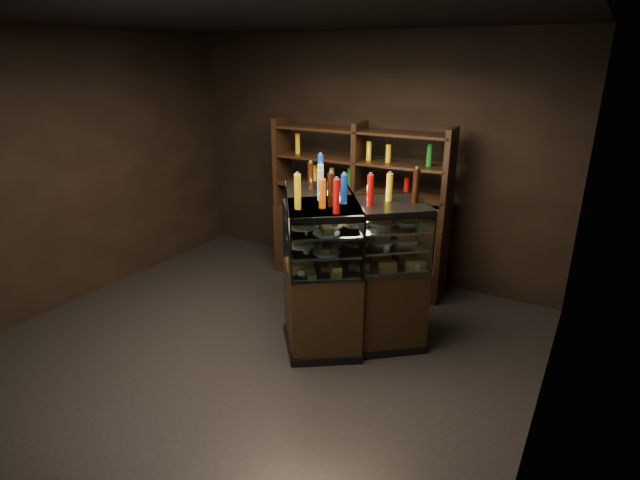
# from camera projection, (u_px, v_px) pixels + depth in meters

# --- Properties ---
(ground) EXTENTS (5.00, 5.00, 0.00)m
(ground) POSITION_uv_depth(u_px,v_px,m) (249.00, 355.00, 4.81)
(ground) COLOR black
(ground) RESTS_ON ground
(room_shell) EXTENTS (5.02, 5.02, 3.01)m
(room_shell) POSITION_uv_depth(u_px,v_px,m) (238.00, 155.00, 4.13)
(room_shell) COLOR black
(room_shell) RESTS_ON ground
(display_case) EXTENTS (1.78, 1.47, 1.46)m
(display_case) POSITION_uv_depth(u_px,v_px,m) (337.00, 293.00, 4.97)
(display_case) COLOR black
(display_case) RESTS_ON ground
(food_display) EXTENTS (1.36, 1.08, 0.45)m
(food_display) POSITION_uv_depth(u_px,v_px,m) (338.00, 234.00, 4.75)
(food_display) COLOR #CB9349
(food_display) RESTS_ON display_case
(bottles_top) EXTENTS (1.19, 0.95, 0.30)m
(bottles_top) POSITION_uv_depth(u_px,v_px,m) (339.00, 186.00, 4.59)
(bottles_top) COLOR #147223
(bottles_top) RESTS_ON display_case
(potted_conifer) EXTENTS (0.32, 0.32, 0.68)m
(potted_conifer) POSITION_uv_depth(u_px,v_px,m) (384.00, 283.00, 5.41)
(potted_conifer) COLOR black
(potted_conifer) RESTS_ON ground
(back_shelving) EXTENTS (2.21, 0.52, 2.00)m
(back_shelving) POSITION_uv_depth(u_px,v_px,m) (357.00, 236.00, 6.19)
(back_shelving) COLOR black
(back_shelving) RESTS_ON ground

